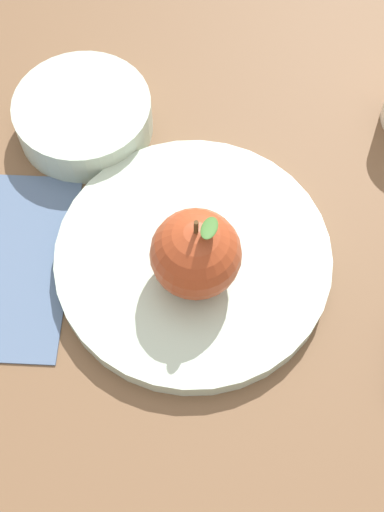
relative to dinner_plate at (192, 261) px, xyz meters
The scene contains 5 objects.
ground_plane 0.03m from the dinner_plate, ahead, with size 2.40×2.40×0.00m, color brown.
dinner_plate is the anchor object (origin of this frame).
apple 0.05m from the dinner_plate, 64.68° to the right, with size 0.07×0.07×0.09m.
side_bowl 0.18m from the dinner_plate, 139.63° to the left, with size 0.13×0.13×0.04m.
linen_napkin 0.17m from the dinner_plate, 166.02° to the right, with size 0.11×0.18×0.00m, color slate.
Camera 1 is at (0.04, -0.24, 0.51)m, focal length 45.23 mm.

